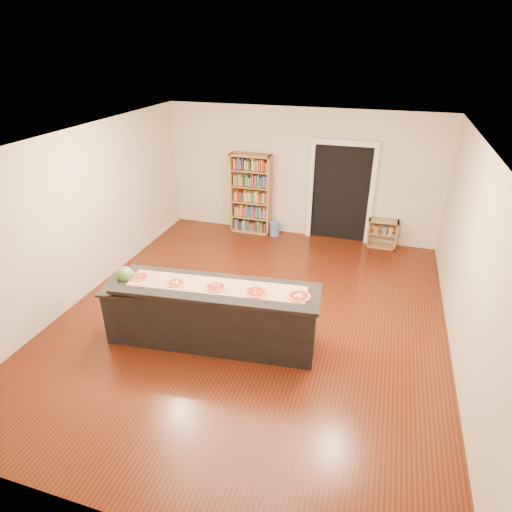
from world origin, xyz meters
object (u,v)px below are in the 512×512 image
(kitchen_island, at_px, (217,315))
(low_shelf, at_px, (382,233))
(watermelon, at_px, (125,275))
(bookshelf, at_px, (251,194))
(side_counter, at_px, (138,310))
(waste_bin, at_px, (275,228))

(kitchen_island, distance_m, low_shelf, 4.63)
(low_shelf, xyz_separation_m, watermelon, (-3.50, -4.24, 0.68))
(low_shelf, bearing_deg, bookshelf, -179.46)
(kitchen_island, height_order, bookshelf, bookshelf)
(kitchen_island, relative_size, side_counter, 3.31)
(waste_bin, bearing_deg, kitchen_island, -86.99)
(bookshelf, bearing_deg, low_shelf, 0.54)
(low_shelf, bearing_deg, kitchen_island, -117.70)
(side_counter, xyz_separation_m, low_shelf, (3.35, 4.28, -0.13))
(side_counter, height_order, bookshelf, bookshelf)
(side_counter, distance_m, waste_bin, 4.32)
(side_counter, height_order, waste_bin, side_counter)
(waste_bin, relative_size, watermelon, 1.26)
(bookshelf, relative_size, waste_bin, 5.67)
(low_shelf, bearing_deg, watermelon, -129.55)
(kitchen_island, relative_size, low_shelf, 4.67)
(kitchen_island, bearing_deg, waste_bin, 87.18)
(side_counter, relative_size, low_shelf, 1.41)
(bookshelf, height_order, watermelon, bookshelf)
(bookshelf, distance_m, watermelon, 4.25)
(side_counter, relative_size, watermelon, 3.45)
(low_shelf, xyz_separation_m, waste_bin, (-2.36, -0.08, -0.15))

